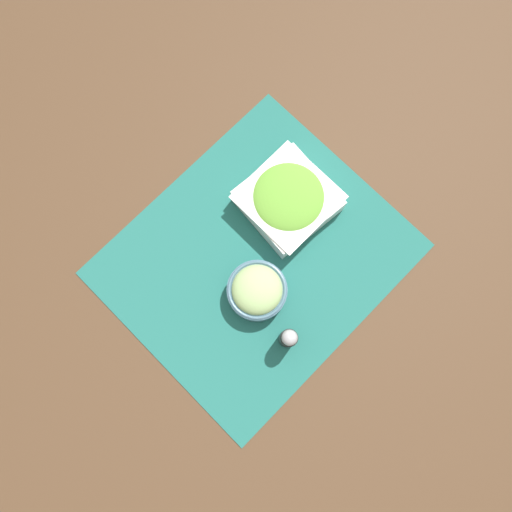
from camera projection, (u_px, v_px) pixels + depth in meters
ground_plane at (256, 259)px, 1.02m from camera, size 3.00×3.00×0.00m
placemat at (256, 259)px, 1.02m from camera, size 0.56×0.48×0.00m
cucumber_bowl at (257, 291)px, 0.97m from camera, size 0.12×0.12×0.07m
lettuce_bowl at (288, 200)px, 1.00m from camera, size 0.18×0.18×0.07m
pepper_shaker at (288, 338)px, 0.94m from camera, size 0.03×0.03×0.10m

